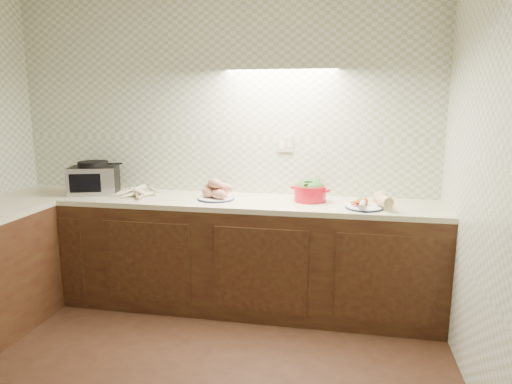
% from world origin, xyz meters
% --- Properties ---
extents(room, '(3.60, 3.60, 2.60)m').
position_xyz_m(room, '(0.00, 0.00, 1.63)').
color(room, black).
rests_on(room, ground).
extents(counter, '(3.60, 3.60, 0.90)m').
position_xyz_m(counter, '(-0.68, 0.68, 0.45)').
color(counter, black).
rests_on(counter, ground).
extents(toaster_oven, '(0.46, 0.40, 0.27)m').
position_xyz_m(toaster_oven, '(-1.05, 1.52, 1.03)').
color(toaster_oven, black).
rests_on(toaster_oven, counter).
extents(parsnip_pile, '(0.41, 0.35, 0.07)m').
position_xyz_m(parsnip_pile, '(-0.64, 1.45, 0.93)').
color(parsnip_pile, beige).
rests_on(parsnip_pile, counter).
extents(sweet_potato_plate, '(0.31, 0.30, 0.17)m').
position_xyz_m(sweet_potato_plate, '(0.04, 1.49, 0.96)').
color(sweet_potato_plate, '#151C3D').
rests_on(sweet_potato_plate, counter).
extents(onion_bowl, '(0.17, 0.17, 0.14)m').
position_xyz_m(onion_bowl, '(0.00, 1.62, 0.95)').
color(onion_bowl, black).
rests_on(onion_bowl, counter).
extents(dutch_oven, '(0.32, 0.32, 0.17)m').
position_xyz_m(dutch_oven, '(0.78, 1.56, 0.98)').
color(dutch_oven, red).
rests_on(dutch_oven, counter).
extents(veg_plate, '(0.34, 0.33, 0.13)m').
position_xyz_m(veg_plate, '(1.25, 1.41, 0.95)').
color(veg_plate, '#151C3D').
rests_on(veg_plate, counter).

